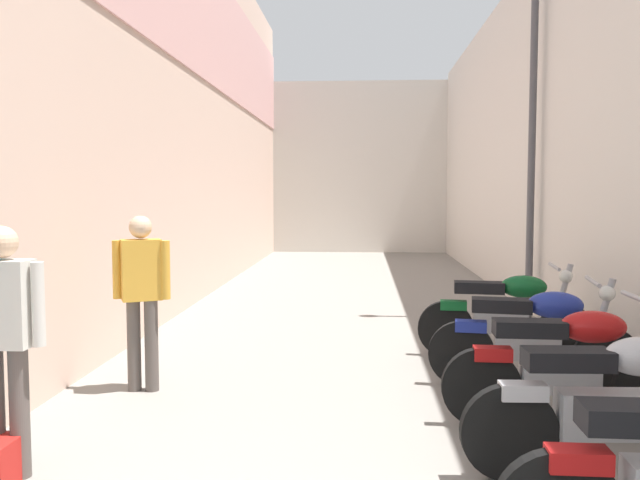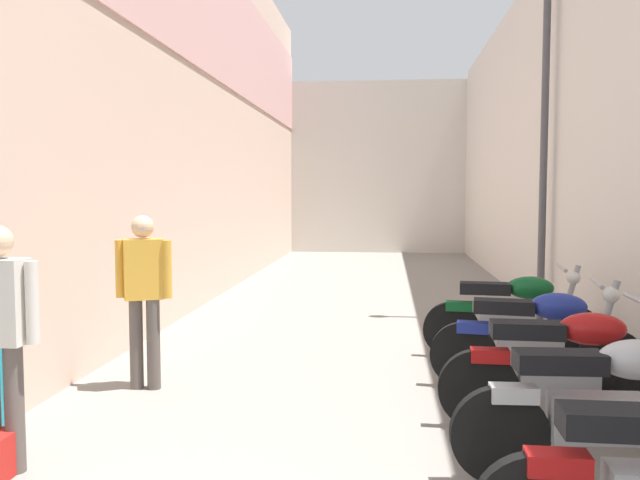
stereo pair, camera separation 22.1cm
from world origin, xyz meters
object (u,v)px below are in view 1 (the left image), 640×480
object	(u,v)px
motorcycle_sixth	(506,312)
pedestrian_further_down	(142,289)
motorcycle_fourth	(568,363)
motorcycle_third	(614,401)
street_lamp	(526,120)
pedestrian_mid_alley	(4,332)
motorcycle_fifth	(534,335)

from	to	relation	value
motorcycle_sixth	pedestrian_further_down	bearing A→B (deg)	-158.68
motorcycle_fourth	motorcycle_third	bearing A→B (deg)	-90.00
street_lamp	motorcycle_fourth	bearing A→B (deg)	-99.20
motorcycle_fourth	pedestrian_mid_alley	world-z (taller)	pedestrian_mid_alley
motorcycle_sixth	motorcycle_fifth	bearing A→B (deg)	-90.00
motorcycle_sixth	street_lamp	size ratio (longest dim) A/B	0.39
motorcycle_sixth	pedestrian_mid_alley	xyz separation A→B (m)	(-3.74, -3.17, 0.42)
motorcycle_third	pedestrian_mid_alley	distance (m)	3.76
motorcycle_third	pedestrian_further_down	world-z (taller)	pedestrian_further_down
motorcycle_fifth	motorcycle_sixth	size ratio (longest dim) A/B	1.00
motorcycle_fourth	motorcycle_fifth	world-z (taller)	same
motorcycle_fifth	pedestrian_further_down	distance (m)	3.53
motorcycle_third	motorcycle_fifth	xyz separation A→B (m)	(-0.00, 1.86, 0.00)
motorcycle_third	motorcycle_fourth	bearing A→B (deg)	90.00
motorcycle_fourth	motorcycle_sixth	size ratio (longest dim) A/B	1.00
motorcycle_fourth	motorcycle_fifth	distance (m)	0.96
pedestrian_mid_alley	street_lamp	bearing A→B (deg)	50.56
pedestrian_mid_alley	pedestrian_further_down	xyz separation A→B (m)	(0.24, 1.80, 0.00)
motorcycle_third	pedestrian_mid_alley	size ratio (longest dim) A/B	1.18
motorcycle_fifth	pedestrian_mid_alley	distance (m)	4.27
motorcycle_fourth	street_lamp	distance (m)	4.94
pedestrian_mid_alley	street_lamp	distance (m)	7.23
motorcycle_sixth	pedestrian_mid_alley	size ratio (longest dim) A/B	1.18
motorcycle_fourth	motorcycle_fifth	xyz separation A→B (m)	(-0.00, 0.96, 0.00)
motorcycle_sixth	pedestrian_further_down	distance (m)	3.78
motorcycle_third	motorcycle_fifth	size ratio (longest dim) A/B	1.01
pedestrian_further_down	street_lamp	xyz separation A→B (m)	(4.20, 3.60, 1.86)
motorcycle_sixth	motorcycle_fourth	bearing A→B (deg)	-90.00
pedestrian_mid_alley	pedestrian_further_down	world-z (taller)	same
pedestrian_further_down	street_lamp	distance (m)	5.83
motorcycle_fifth	motorcycle_sixth	world-z (taller)	same
pedestrian_mid_alley	pedestrian_further_down	size ratio (longest dim) A/B	1.00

